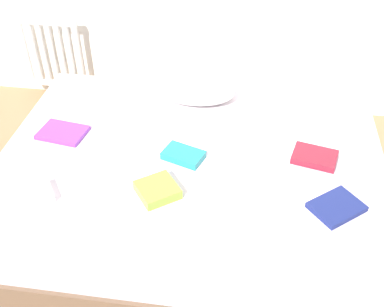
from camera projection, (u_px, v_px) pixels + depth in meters
The scene contains 10 objects.
ground_plane at pixel (191, 223), 2.69m from camera, with size 8.00×8.00×0.00m, color #93704C.
bed at pixel (191, 192), 2.53m from camera, with size 2.00×1.50×0.50m.
radiator at pixel (52, 54), 3.51m from camera, with size 0.46×0.04×0.54m.
pillow at pixel (195, 91), 2.76m from camera, with size 0.46×0.27×0.13m, color white.
textbook_purple at pixel (63, 132), 2.52m from camera, with size 0.25×0.18×0.02m, color purple.
textbook_teal at pixel (183, 155), 2.35m from camera, with size 0.20×0.13×0.04m, color teal.
textbook_navy at pixel (337, 207), 2.08m from camera, with size 0.22×0.17×0.03m, color navy.
textbook_maroon at pixel (315, 157), 2.35m from camera, with size 0.22×0.16×0.03m, color maroon.
textbook_lime at pixel (157, 190), 2.15m from camera, with size 0.17×0.17×0.05m, color #8CC638.
textbook_white at pixel (26, 197), 2.12m from camera, with size 0.23×0.14×0.04m, color white.
Camera 1 is at (0.27, -1.82, 2.00)m, focal length 43.48 mm.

